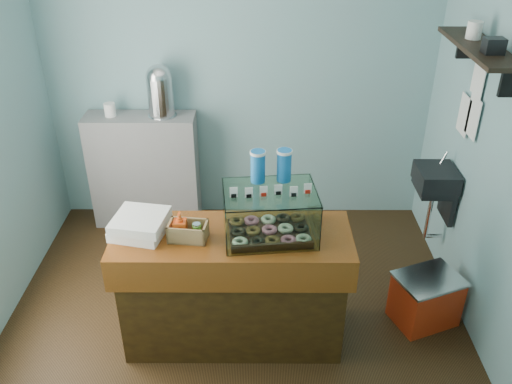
{
  "coord_description": "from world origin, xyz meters",
  "views": [
    {
      "loc": [
        0.17,
        -3.21,
        2.95
      ],
      "look_at": [
        0.16,
        -0.15,
        1.17
      ],
      "focal_mm": 38.0,
      "sensor_mm": 36.0,
      "label": 1
    }
  ],
  "objects_px": {
    "coffee_urn": "(160,90)",
    "red_cooler": "(426,299)",
    "counter": "(233,287)",
    "display_case": "(270,210)"
  },
  "relations": [
    {
      "from": "counter",
      "to": "coffee_urn",
      "type": "xyz_separation_m",
      "value": [
        -0.69,
        1.58,
        0.89
      ]
    },
    {
      "from": "display_case",
      "to": "coffee_urn",
      "type": "height_order",
      "value": "coffee_urn"
    },
    {
      "from": "display_case",
      "to": "counter",
      "type": "bearing_deg",
      "value": -175.91
    },
    {
      "from": "counter",
      "to": "display_case",
      "type": "height_order",
      "value": "display_case"
    },
    {
      "from": "coffee_urn",
      "to": "red_cooler",
      "type": "distance_m",
      "value": 2.8
    },
    {
      "from": "display_case",
      "to": "red_cooler",
      "type": "bearing_deg",
      "value": 0.32
    },
    {
      "from": "coffee_urn",
      "to": "red_cooler",
      "type": "relative_size",
      "value": 0.83
    },
    {
      "from": "coffee_urn",
      "to": "red_cooler",
      "type": "xyz_separation_m",
      "value": [
        2.12,
        -1.41,
        -1.14
      ]
    },
    {
      "from": "coffee_urn",
      "to": "red_cooler",
      "type": "height_order",
      "value": "coffee_urn"
    },
    {
      "from": "display_case",
      "to": "red_cooler",
      "type": "height_order",
      "value": "display_case"
    }
  ]
}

